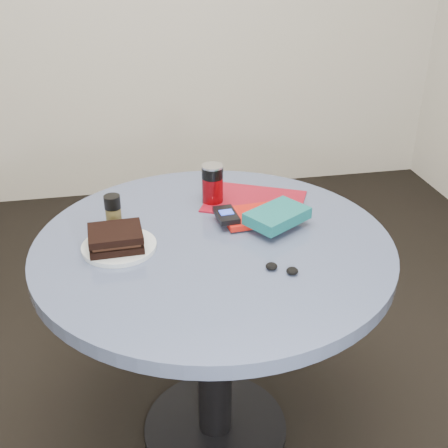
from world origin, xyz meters
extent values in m
plane|color=black|center=(0.00, 0.00, 0.00)|extent=(4.00, 4.00, 0.00)
cylinder|color=black|center=(0.00, 0.00, 0.01)|extent=(0.48, 0.48, 0.03)
cylinder|color=black|center=(0.00, 0.00, 0.37)|extent=(0.11, 0.11, 0.68)
cylinder|color=#414C6C|center=(0.00, 0.00, 0.73)|extent=(1.00, 1.00, 0.04)
cylinder|color=silver|center=(-0.26, 0.01, 0.76)|extent=(0.24, 0.24, 0.01)
cube|color=black|center=(-0.27, 0.00, 0.77)|extent=(0.15, 0.13, 0.02)
cube|color=black|center=(-0.27, 0.00, 0.79)|extent=(0.13, 0.11, 0.01)
cube|color=black|center=(-0.27, 0.00, 0.80)|extent=(0.15, 0.13, 0.02)
cylinder|color=#65050A|center=(0.04, 0.24, 0.79)|extent=(0.07, 0.07, 0.08)
cylinder|color=black|center=(0.04, 0.24, 0.85)|extent=(0.07, 0.07, 0.03)
cylinder|color=silver|center=(0.04, 0.24, 0.87)|extent=(0.07, 0.07, 0.01)
cylinder|color=#4D4321|center=(-0.27, 0.12, 0.78)|extent=(0.06, 0.06, 0.07)
cylinder|color=black|center=(-0.27, 0.12, 0.84)|extent=(0.06, 0.06, 0.04)
cube|color=maroon|center=(0.17, 0.22, 0.75)|extent=(0.37, 0.33, 0.01)
cube|color=#AB140D|center=(0.15, 0.10, 0.76)|extent=(0.21, 0.15, 0.02)
cube|color=#13585B|center=(0.19, 0.04, 0.79)|extent=(0.21, 0.19, 0.03)
cube|color=black|center=(0.05, 0.09, 0.78)|extent=(0.07, 0.11, 0.02)
cube|color=blue|center=(0.05, 0.09, 0.79)|extent=(0.04, 0.04, 0.00)
ellipsoid|color=black|center=(0.12, -0.17, 0.76)|extent=(0.04, 0.04, 0.02)
ellipsoid|color=black|center=(0.17, -0.20, 0.76)|extent=(0.04, 0.04, 0.02)
camera|label=1|loc=(-0.23, -1.33, 1.53)|focal=45.00mm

